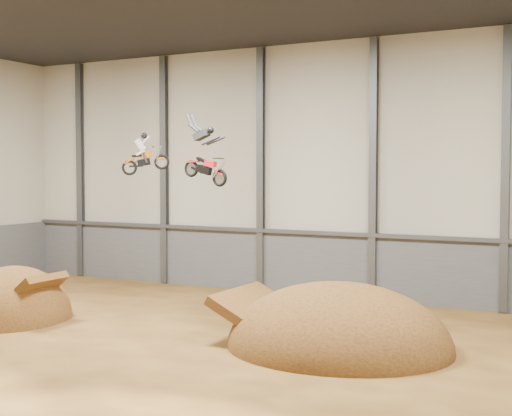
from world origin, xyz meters
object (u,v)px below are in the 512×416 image
(fmx_rider_a, at_px, (147,151))
(fmx_rider_b, at_px, (204,151))
(landing_ramp, at_px, (338,348))
(takeoff_ramp, at_px, (12,320))

(fmx_rider_a, height_order, fmx_rider_b, fmx_rider_b)
(landing_ramp, height_order, fmx_rider_b, fmx_rider_b)
(fmx_rider_a, distance_m, fmx_rider_b, 4.89)
(landing_ramp, relative_size, fmx_rider_b, 2.96)
(takeoff_ramp, relative_size, fmx_rider_b, 1.93)
(takeoff_ramp, height_order, landing_ramp, landing_ramp)
(takeoff_ramp, xyz_separation_m, landing_ramp, (15.35, 2.09, 0.00))
(takeoff_ramp, relative_size, landing_ramp, 0.65)
(takeoff_ramp, bearing_deg, landing_ramp, 7.75)
(fmx_rider_b, bearing_deg, fmx_rider_a, 161.92)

